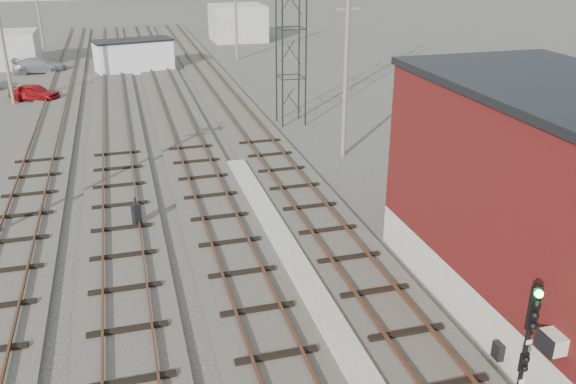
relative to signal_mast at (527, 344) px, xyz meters
name	(u,v)px	position (x,y,z in m)	size (l,w,h in m)	color
ground	(169,59)	(-3.70, 51.87, -2.23)	(320.00, 320.00, 0.00)	#282621
track_right	(234,109)	(-1.20, 30.87, -2.13)	(3.20, 90.00, 0.39)	#332D28
track_mid_right	(176,113)	(-5.20, 30.87, -2.13)	(3.20, 90.00, 0.39)	#332D28
track_mid_left	(115,117)	(-9.20, 30.87, -2.13)	(3.20, 90.00, 0.39)	#332D28
track_left	(51,122)	(-13.20, 30.87, -2.13)	(3.20, 90.00, 0.39)	#332D28
platform_curb	(319,306)	(-3.20, 5.87, -2.10)	(0.90, 28.00, 0.26)	gray
brick_building	(564,208)	(3.80, 3.87, 1.40)	(6.54, 12.20, 7.22)	gray
lattice_tower	(291,3)	(1.80, 26.87, 5.27)	(1.60, 1.60, 15.00)	black
utility_pole_left_b	(2,37)	(-16.20, 36.87, 2.56)	(1.80, 0.24, 9.00)	#595147
utility_pole_left_c	(37,3)	(-16.20, 61.87, 2.56)	(1.80, 0.24, 9.00)	#595147
utility_pole_right_a	(346,69)	(2.80, 19.87, 2.56)	(1.80, 0.24, 9.00)	#595147
utility_pole_right_b	(236,9)	(2.80, 49.87, 2.56)	(1.80, 0.24, 9.00)	#595147
shed_right	(238,23)	(5.30, 61.87, -0.23)	(6.00, 6.00, 4.00)	gray
signal_mast	(527,344)	(0.00, 0.00, 0.00)	(0.40, 0.41, 3.85)	gray
switch_stand	(137,215)	(-8.56, 13.55, -1.62)	(0.40, 0.40, 1.30)	black
site_trailer	(134,56)	(-7.20, 46.33, -0.79)	(7.26, 4.29, 2.86)	silver
car_red	(34,92)	(-14.79, 37.62, -1.61)	(1.46, 3.63, 1.24)	maroon
car_grey	(40,65)	(-15.37, 48.22, -1.58)	(1.84, 4.52, 1.31)	gray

